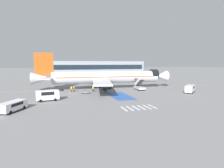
# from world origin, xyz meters

# --- Properties ---
(ground_plane) EXTENTS (600.00, 600.00, 0.00)m
(ground_plane) POSITION_xyz_m (0.00, 0.00, 0.00)
(ground_plane) COLOR slate
(apron_leadline_yellow) EXTENTS (78.72, 4.71, 0.01)m
(apron_leadline_yellow) POSITION_xyz_m (0.27, -0.37, 0.00)
(apron_leadline_yellow) COLOR gold
(apron_leadline_yellow) RESTS_ON ground_plane
(apron_stand_patch_blue) EXTENTS (4.92, 11.49, 0.01)m
(apron_stand_patch_blue) POSITION_xyz_m (0.27, -13.40, 0.00)
(apron_stand_patch_blue) COLOR #2856A8
(apron_stand_patch_blue) RESTS_ON ground_plane
(apron_walkway_bar_0) EXTENTS (0.44, 3.60, 0.01)m
(apron_walkway_bar_0) POSITION_xyz_m (-3.33, -25.87, 0.00)
(apron_walkway_bar_0) COLOR silver
(apron_walkway_bar_0) RESTS_ON ground_plane
(apron_walkway_bar_1) EXTENTS (0.44, 3.60, 0.01)m
(apron_walkway_bar_1) POSITION_xyz_m (-2.13, -25.87, 0.00)
(apron_walkway_bar_1) COLOR silver
(apron_walkway_bar_1) RESTS_ON ground_plane
(apron_walkway_bar_2) EXTENTS (0.44, 3.60, 0.01)m
(apron_walkway_bar_2) POSITION_xyz_m (-0.93, -25.87, 0.00)
(apron_walkway_bar_2) COLOR silver
(apron_walkway_bar_2) RESTS_ON ground_plane
(apron_walkway_bar_3) EXTENTS (0.44, 3.60, 0.01)m
(apron_walkway_bar_3) POSITION_xyz_m (0.27, -25.87, 0.00)
(apron_walkway_bar_3) COLOR silver
(apron_walkway_bar_3) RESTS_ON ground_plane
(apron_walkway_bar_4) EXTENTS (0.44, 3.60, 0.01)m
(apron_walkway_bar_4) POSITION_xyz_m (1.47, -25.87, 0.00)
(apron_walkway_bar_4) COLOR silver
(apron_walkway_bar_4) RESTS_ON ground_plane
(apron_walkway_bar_5) EXTENTS (0.44, 3.60, 0.01)m
(apron_walkway_bar_5) POSITION_xyz_m (2.67, -25.87, 0.00)
(apron_walkway_bar_5) COLOR silver
(apron_walkway_bar_5) RESTS_ON ground_plane
(airliner) EXTENTS (45.10, 34.41, 11.59)m
(airliner) POSITION_xyz_m (-0.39, -0.33, 3.91)
(airliner) COLOR silver
(airliner) RESTS_ON ground_plane
(boarding_stairs_forward) EXTENTS (2.47, 5.33, 4.32)m
(boarding_stairs_forward) POSITION_xyz_m (9.58, -5.41, 1.03)
(boarding_stairs_forward) COLOR #ADB2BA
(boarding_stairs_forward) RESTS_ON ground_plane
(fuel_tanker) EXTENTS (9.93, 3.43, 3.63)m
(fuel_tanker) POSITION_xyz_m (-5.49, 23.44, 1.84)
(fuel_tanker) COLOR #38383D
(fuel_tanker) RESTS_ON ground_plane
(service_van_0) EXTENTS (5.13, 2.52, 2.40)m
(service_van_0) POSITION_xyz_m (-17.46, -14.47, 1.42)
(service_van_0) COLOR silver
(service_van_0) RESTS_ON ground_plane
(service_van_1) EXTENTS (4.30, 5.77, 1.75)m
(service_van_1) POSITION_xyz_m (-22.85, -21.94, 1.08)
(service_van_1) COLOR silver
(service_van_1) RESTS_ON ground_plane
(service_van_2) EXTENTS (5.38, 4.96, 2.15)m
(service_van_2) POSITION_xyz_m (21.36, -14.37, 1.29)
(service_van_2) COLOR silver
(service_van_2) RESTS_ON ground_plane
(baggage_cart) EXTENTS (2.66, 1.61, 0.87)m
(baggage_cart) POSITION_xyz_m (-7.94, -7.16, 0.26)
(baggage_cart) COLOR gray
(baggage_cart) RESTS_ON ground_plane
(ground_crew_0) EXTENTS (0.44, 0.26, 1.82)m
(ground_crew_0) POSITION_xyz_m (-5.29, -4.70, 1.05)
(ground_crew_0) COLOR black
(ground_crew_0) RESTS_ON ground_plane
(ground_crew_1) EXTENTS (0.46, 0.47, 1.82)m
(ground_crew_1) POSITION_xyz_m (-11.55, -3.42, 1.05)
(ground_crew_1) COLOR #2D2D33
(ground_crew_1) RESTS_ON ground_plane
(ground_crew_2) EXTENTS (0.42, 0.49, 1.78)m
(ground_crew_2) POSITION_xyz_m (-10.76, -2.96, 1.03)
(ground_crew_2) COLOR #191E38
(ground_crew_2) RESTS_ON ground_plane
(ground_crew_3) EXTENTS (0.40, 0.49, 1.71)m
(ground_crew_3) POSITION_xyz_m (-1.71, -6.14, 0.98)
(ground_crew_3) COLOR black
(ground_crew_3) RESTS_ON ground_plane
(traffic_cone_0) EXTENTS (0.41, 0.41, 0.45)m
(traffic_cone_0) POSITION_xyz_m (-12.11, -6.21, 0.23)
(traffic_cone_0) COLOR orange
(traffic_cone_0) RESTS_ON ground_plane
(traffic_cone_1) EXTENTS (0.47, 0.47, 0.52)m
(traffic_cone_1) POSITION_xyz_m (-0.69, -5.18, 0.26)
(traffic_cone_1) COLOR orange
(traffic_cone_1) RESTS_ON ground_plane
(terminal_building) EXTENTS (74.89, 12.10, 10.03)m
(terminal_building) POSITION_xyz_m (14.39, 81.56, 5.02)
(terminal_building) COLOR #89939E
(terminal_building) RESTS_ON ground_plane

